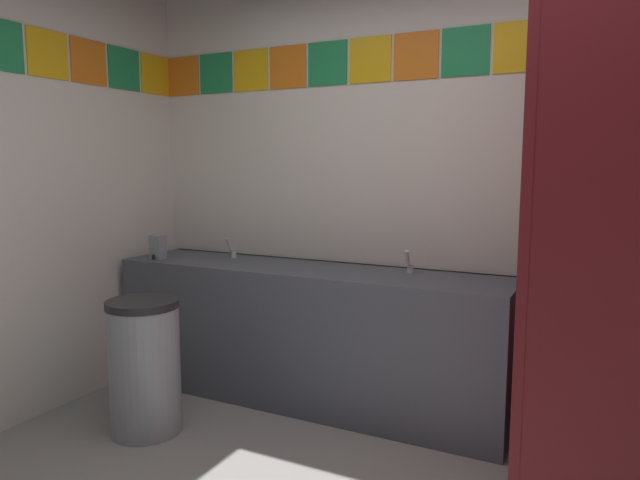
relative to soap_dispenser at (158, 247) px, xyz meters
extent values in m
cube|color=silver|center=(1.72, 0.48, 0.52)|extent=(3.95, 0.08, 2.85)
cube|color=orange|center=(-0.11, 0.44, 1.15)|extent=(0.26, 0.01, 0.26)
cube|color=#1E8C4C|center=(0.17, 0.44, 1.15)|extent=(0.26, 0.01, 0.26)
cube|color=yellow|center=(0.45, 0.44, 1.15)|extent=(0.26, 0.01, 0.26)
cube|color=orange|center=(0.74, 0.44, 1.15)|extent=(0.26, 0.01, 0.26)
cube|color=#1E8C4C|center=(1.02, 0.44, 1.15)|extent=(0.26, 0.01, 0.26)
cube|color=yellow|center=(1.30, 0.44, 1.15)|extent=(0.26, 0.01, 0.26)
cube|color=orange|center=(1.58, 0.44, 1.15)|extent=(0.26, 0.01, 0.26)
cube|color=#1E8C4C|center=(1.87, 0.44, 1.15)|extent=(0.26, 0.01, 0.26)
cube|color=yellow|center=(2.15, 0.44, 1.15)|extent=(0.26, 0.01, 0.26)
cube|color=orange|center=(2.43, 0.44, 1.15)|extent=(0.26, 0.01, 0.26)
cube|color=#1E8C4C|center=(-0.25, -0.84, 1.15)|extent=(0.01, 0.26, 0.26)
cube|color=yellow|center=(-0.25, -0.56, 1.15)|extent=(0.01, 0.26, 0.26)
cube|color=orange|center=(-0.25, -0.27, 1.15)|extent=(0.01, 0.26, 0.26)
cube|color=#1E8C4C|center=(-0.25, 0.02, 1.15)|extent=(0.01, 0.26, 0.26)
cube|color=yellow|center=(-0.25, 0.30, 1.15)|extent=(0.01, 0.26, 0.26)
cube|color=#4C515B|center=(1.02, 0.16, -0.49)|extent=(2.44, 0.56, 0.82)
cube|color=#4C515B|center=(1.02, 0.43, -0.12)|extent=(2.44, 0.03, 0.08)
cylinder|color=silver|center=(0.41, 0.13, -0.13)|extent=(0.34, 0.34, 0.10)
cylinder|color=silver|center=(1.63, 0.13, -0.13)|extent=(0.34, 0.34, 0.10)
cylinder|color=silver|center=(0.41, 0.27, -0.05)|extent=(0.04, 0.04, 0.05)
cylinder|color=silver|center=(0.41, 0.22, 0.02)|extent=(0.02, 0.06, 0.09)
cylinder|color=silver|center=(1.63, 0.27, -0.05)|extent=(0.04, 0.04, 0.05)
cylinder|color=silver|center=(1.63, 0.22, 0.02)|extent=(0.02, 0.06, 0.09)
cube|color=gray|center=(0.00, 0.00, 0.00)|extent=(0.09, 0.07, 0.16)
cylinder|color=black|center=(0.00, -0.04, -0.06)|extent=(0.02, 0.02, 0.03)
cube|color=maroon|center=(2.39, -0.24, 0.21)|extent=(0.04, 1.36, 2.22)
cylinder|color=silver|center=(2.41, -0.90, 0.32)|extent=(0.02, 0.02, 0.10)
cylinder|color=#999EA3|center=(0.45, -0.62, -0.56)|extent=(0.38, 0.38, 0.69)
cylinder|color=#262628|center=(0.45, -0.62, -0.20)|extent=(0.38, 0.38, 0.04)
camera|label=1|loc=(2.64, -2.86, 0.53)|focal=32.57mm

